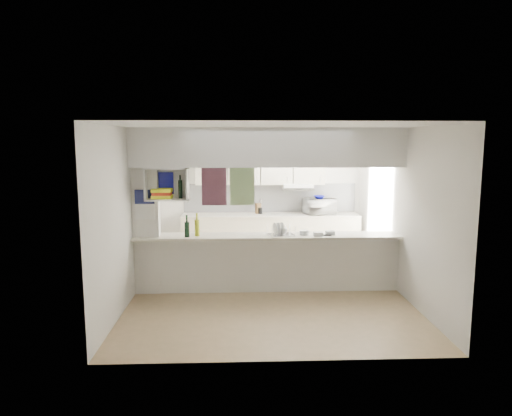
{
  "coord_description": "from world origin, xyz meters",
  "views": [
    {
      "loc": [
        -0.46,
        -7.09,
        2.39
      ],
      "look_at": [
        -0.16,
        0.5,
        1.28
      ],
      "focal_mm": 32.0,
      "sensor_mm": 36.0,
      "label": 1
    }
  ],
  "objects_px": {
    "bowl": "(319,197)",
    "dish_rack": "(281,230)",
    "microwave": "(320,206)",
    "wine_bottles": "(192,228)"
  },
  "relations": [
    {
      "from": "dish_rack",
      "to": "microwave",
      "type": "bearing_deg",
      "value": 51.35
    },
    {
      "from": "microwave",
      "to": "wine_bottles",
      "type": "relative_size",
      "value": 1.62
    },
    {
      "from": "wine_bottles",
      "to": "dish_rack",
      "type": "bearing_deg",
      "value": 1.42
    },
    {
      "from": "bowl",
      "to": "dish_rack",
      "type": "height_order",
      "value": "bowl"
    },
    {
      "from": "microwave",
      "to": "dish_rack",
      "type": "height_order",
      "value": "microwave"
    },
    {
      "from": "dish_rack",
      "to": "wine_bottles",
      "type": "height_order",
      "value": "wine_bottles"
    },
    {
      "from": "dish_rack",
      "to": "wine_bottles",
      "type": "bearing_deg",
      "value": 168.04
    },
    {
      "from": "microwave",
      "to": "wine_bottles",
      "type": "bearing_deg",
      "value": 25.1
    },
    {
      "from": "bowl",
      "to": "dish_rack",
      "type": "distance_m",
      "value": 2.3
    },
    {
      "from": "dish_rack",
      "to": "wine_bottles",
      "type": "xyz_separation_m",
      "value": [
        -1.39,
        -0.03,
        0.05
      ]
    }
  ]
}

